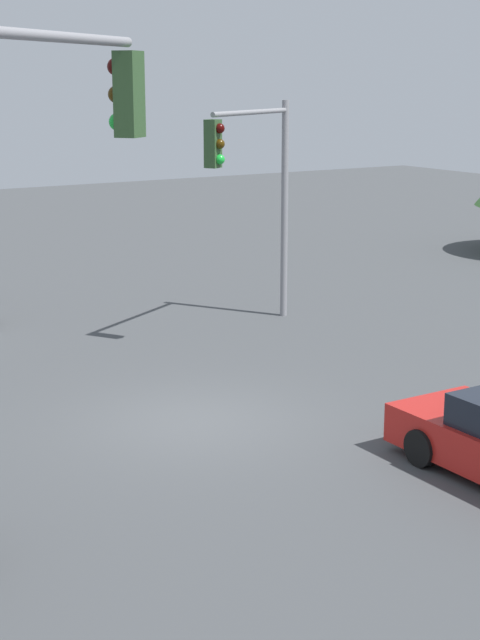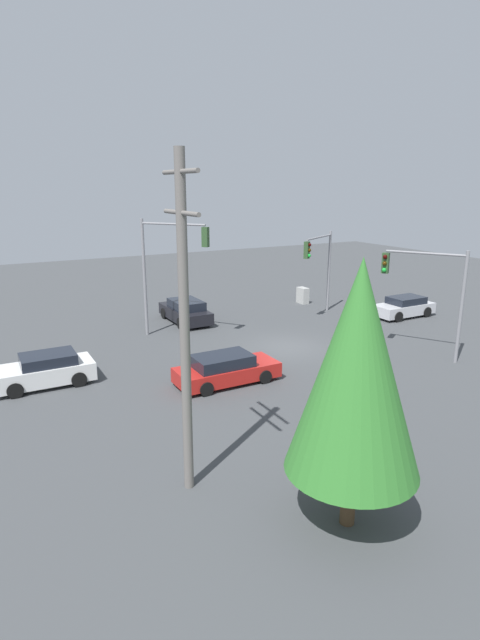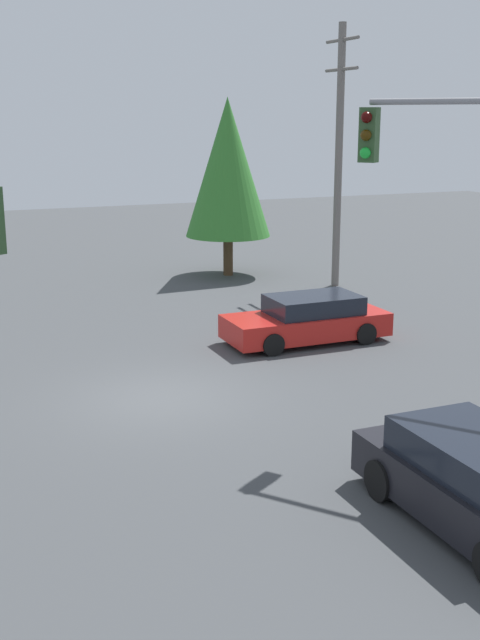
{
  "view_description": "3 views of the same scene",
  "coord_description": "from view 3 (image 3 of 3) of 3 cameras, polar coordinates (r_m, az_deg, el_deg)",
  "views": [
    {
      "loc": [
        8.29,
        14.8,
        6.08
      ],
      "look_at": [
        -1.22,
        -0.43,
        1.67
      ],
      "focal_mm": 55.0,
      "sensor_mm": 36.0,
      "label": 1
    },
    {
      "loc": [
        -21.51,
        14.73,
        8.52
      ],
      "look_at": [
        1.21,
        2.29,
        1.56
      ],
      "focal_mm": 28.0,
      "sensor_mm": 36.0,
      "label": 2
    },
    {
      "loc": [
        16.66,
        -5.03,
        6.26
      ],
      "look_at": [
        0.38,
        1.79,
        1.76
      ],
      "focal_mm": 45.0,
      "sensor_mm": 36.0,
      "label": 3
    }
  ],
  "objects": [
    {
      "name": "tree_far",
      "position": [
        32.02,
        -0.87,
        10.76
      ],
      "size": [
        3.37,
        3.37,
        6.99
      ],
      "color": "#4C3823",
      "rests_on": "ground_plane"
    },
    {
      "name": "utility_pole_tall",
      "position": [
        30.13,
        7.05,
        11.85
      ],
      "size": [
        2.2,
        0.28,
        9.47
      ],
      "color": "slate",
      "rests_on": "ground_plane"
    },
    {
      "name": "ground_plane",
      "position": [
        18.5,
        -5.61,
        -5.55
      ],
      "size": [
        80.0,
        80.0,
        0.0
      ],
      "primitive_type": "plane",
      "color": "#424447"
    },
    {
      "name": "sedan_red",
      "position": [
        22.83,
        4.85,
        0.01
      ],
      "size": [
        1.96,
        4.64,
        1.34
      ],
      "rotation": [
        0.0,
        0.0,
        3.14
      ],
      "color": "red",
      "rests_on": "ground_plane"
    },
    {
      "name": "sedan_dark",
      "position": [
        13.23,
        16.72,
        -11.16
      ],
      "size": [
        4.62,
        2.06,
        1.47
      ],
      "rotation": [
        0.0,
        0.0,
        -1.57
      ],
      "color": "black",
      "rests_on": "ground_plane"
    }
  ]
}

